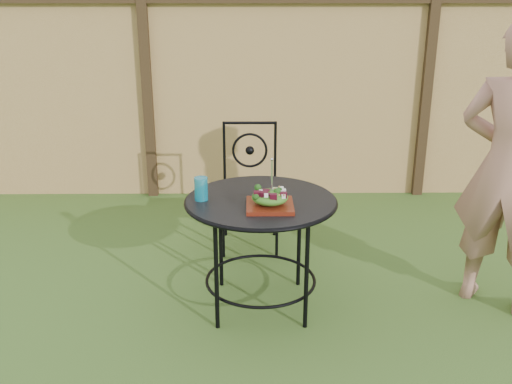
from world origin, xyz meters
TOP-DOWN VIEW (x-y plane):
  - ground at (0.00, 0.00)m, footprint 60.00×60.00m
  - fence at (-0.00, 2.19)m, footprint 8.00×0.12m
  - patio_table at (-0.28, 0.05)m, footprint 0.92×0.92m
  - patio_chair at (-0.35, 1.01)m, footprint 0.46×0.46m
  - diner at (1.21, 0.07)m, footprint 0.78×0.75m
  - salad_plate at (-0.23, -0.09)m, footprint 0.27×0.27m
  - salad at (-0.23, -0.09)m, footprint 0.21×0.21m
  - fork at (-0.22, -0.09)m, footprint 0.01×0.01m
  - drinking_glass at (-0.64, 0.04)m, footprint 0.08×0.08m

SIDE VIEW (x-z plane):
  - ground at x=0.00m, z-range 0.00..0.00m
  - patio_chair at x=-0.35m, z-range 0.03..0.98m
  - patio_table at x=-0.28m, z-range 0.22..0.95m
  - salad_plate at x=-0.23m, z-range 0.72..0.75m
  - salad at x=-0.23m, z-range 0.75..0.83m
  - drinking_glass at x=-0.64m, z-range 0.72..0.86m
  - diner at x=1.21m, z-range 0.00..1.80m
  - fork at x=-0.22m, z-range 0.83..1.01m
  - fence at x=0.00m, z-range 0.00..1.90m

